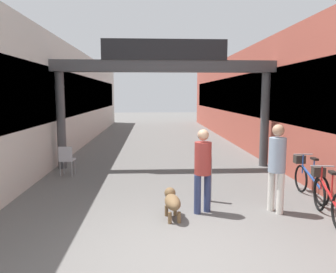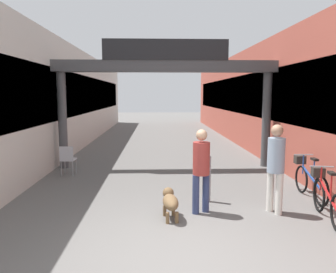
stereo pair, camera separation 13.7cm
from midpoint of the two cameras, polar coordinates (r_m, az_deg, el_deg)
ground_plane at (r=5.20m, az=1.63°, el=-20.11°), size 80.00×80.00×0.00m
storefront_left at (r=16.30m, az=-19.95°, el=6.11°), size 3.00×26.00×4.36m
storefront_right at (r=16.53m, az=16.41°, el=6.26°), size 3.00×26.00×4.36m
arcade_sign_gateway at (r=10.70m, az=-0.99°, el=10.14°), size 7.40×0.47×4.12m
pedestrian_with_dog at (r=6.63m, az=5.50°, el=-5.04°), size 0.45×0.45×1.71m
pedestrian_companion at (r=6.94m, az=17.91°, el=-4.26°), size 0.46×0.46×1.81m
dog_on_leash at (r=6.46m, az=0.09°, el=-11.19°), size 0.36×0.76×0.55m
bicycle_red_nearest at (r=7.14m, az=25.41°, el=-9.32°), size 0.47×1.67×0.98m
bicycle_blue_second at (r=8.38m, az=22.84°, el=-6.78°), size 0.46×1.69×0.98m
bollard_post_metal at (r=7.44m, az=6.71°, el=-7.19°), size 0.10×0.10×1.06m
cafe_chair_aluminium_nearer at (r=10.13m, az=-17.63°, el=-3.59°), size 0.42×0.42×0.89m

